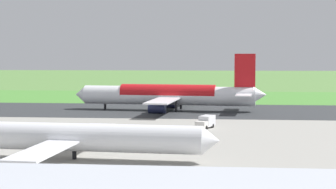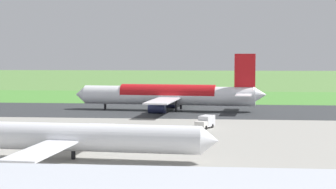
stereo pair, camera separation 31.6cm
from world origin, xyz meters
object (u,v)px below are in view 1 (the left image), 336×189
(airliner_main, at_px, (169,95))
(airliner_parked_mid, at_px, (73,136))
(service_truck_fuel, at_px, (206,122))
(traffic_cone_orange, at_px, (213,98))
(no_stopping_sign, at_px, (236,95))

(airliner_main, relative_size, airliner_parked_mid, 1.26)
(airliner_main, relative_size, service_truck_fuel, 8.71)
(airliner_parked_mid, bearing_deg, traffic_cone_orange, -99.91)
(no_stopping_sign, bearing_deg, airliner_main, 64.33)
(airliner_main, relative_size, traffic_cone_orange, 98.45)
(airliner_main, height_order, no_stopping_sign, airliner_main)
(traffic_cone_orange, bearing_deg, no_stopping_sign, 164.37)
(airliner_main, distance_m, service_truck_fuel, 37.39)
(traffic_cone_orange, bearing_deg, service_truck_fuel, 89.17)
(service_truck_fuel, relative_size, traffic_cone_orange, 11.31)
(airliner_main, bearing_deg, no_stopping_sign, -115.67)
(airliner_main, distance_m, no_stopping_sign, 45.65)
(service_truck_fuel, bearing_deg, airliner_main, -73.11)
(airliner_parked_mid, bearing_deg, airliner_main, -96.43)
(airliner_parked_mid, xyz_separation_m, service_truck_fuel, (-18.87, -35.70, -2.02))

